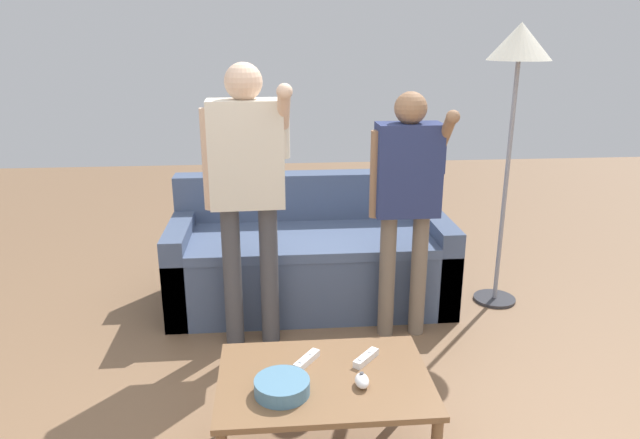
# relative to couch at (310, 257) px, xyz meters

# --- Properties ---
(couch) EXTENTS (1.83, 0.84, 0.82)m
(couch) POSITION_rel_couch_xyz_m (0.00, 0.00, 0.00)
(couch) COLOR #475675
(couch) RESTS_ON ground
(coffee_table) EXTENTS (0.86, 0.60, 0.41)m
(coffee_table) POSITION_rel_couch_xyz_m (-0.05, -1.62, 0.06)
(coffee_table) COLOR brown
(coffee_table) RESTS_ON ground
(snack_bowl) EXTENTS (0.22, 0.22, 0.06)m
(snack_bowl) POSITION_rel_couch_xyz_m (-0.23, -1.71, 0.14)
(snack_bowl) COLOR teal
(snack_bowl) RESTS_ON coffee_table
(game_remote_nunchuk) EXTENTS (0.06, 0.09, 0.05)m
(game_remote_nunchuk) POSITION_rel_couch_xyz_m (0.09, -1.69, 0.14)
(game_remote_nunchuk) COLOR white
(game_remote_nunchuk) RESTS_ON coffee_table
(floor_lamp) EXTENTS (0.39, 0.39, 1.81)m
(floor_lamp) POSITION_rel_couch_xyz_m (1.26, -0.15, 1.30)
(floor_lamp) COLOR #2D2D33
(floor_lamp) RESTS_ON ground
(player_left) EXTENTS (0.48, 0.35, 1.61)m
(player_left) POSITION_rel_couch_xyz_m (-0.38, -0.57, 0.71)
(player_left) COLOR #47474C
(player_left) RESTS_ON ground
(player_right) EXTENTS (0.43, 0.31, 1.45)m
(player_right) POSITION_rel_couch_xyz_m (0.51, -0.55, 0.62)
(player_right) COLOR #756656
(player_right) RESTS_ON ground
(game_remote_wand_near) EXTENTS (0.12, 0.15, 0.03)m
(game_remote_wand_near) POSITION_rel_couch_xyz_m (-0.12, -1.51, 0.13)
(game_remote_wand_near) COLOR white
(game_remote_wand_near) RESTS_ON coffee_table
(game_remote_wand_far) EXTENTS (0.13, 0.14, 0.03)m
(game_remote_wand_far) POSITION_rel_couch_xyz_m (0.13, -1.51, 0.13)
(game_remote_wand_far) COLOR white
(game_remote_wand_far) RESTS_ON coffee_table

